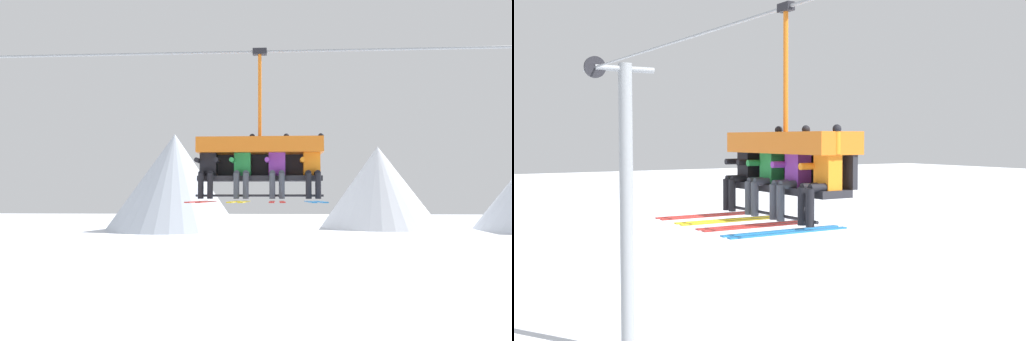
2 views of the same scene
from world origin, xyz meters
TOP-DOWN VIEW (x-y plane):
  - lift_tower_near at (-7.77, -0.02)m, footprint 0.36×1.88m
  - lift_cable at (0.10, -0.80)m, footprint 17.74×0.05m
  - chairlift_chair at (1.14, -0.73)m, footprint 2.44×0.74m
  - skier_black at (0.13, -0.95)m, footprint 0.46×1.70m
  - skier_green at (0.80, -0.94)m, footprint 0.48×1.70m
  - skier_purple at (1.47, -0.94)m, footprint 0.48×1.70m
  - skier_orange at (2.15, -0.94)m, footprint 0.48×1.70m

SIDE VIEW (x-z plane):
  - lift_tower_near at x=-7.77m, z-range 0.16..8.07m
  - skier_black at x=0.13m, z-range 4.69..5.92m
  - skier_green at x=0.80m, z-range 4.65..5.99m
  - skier_purple at x=1.47m, z-range 4.65..5.99m
  - skier_orange at x=2.15m, z-range 4.65..5.99m
  - chairlift_chair at x=1.14m, z-range 4.13..7.08m
  - lift_cable at x=0.10m, z-range 7.60..7.65m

